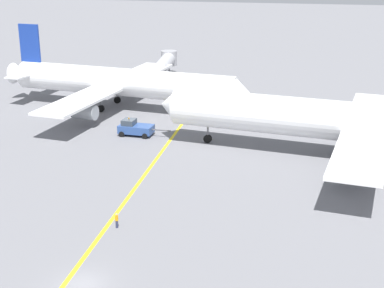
{
  "coord_description": "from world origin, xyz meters",
  "views": [
    {
      "loc": [
        19.37,
        -41.63,
        28.66
      ],
      "look_at": [
        3.71,
        29.31,
        4.0
      ],
      "focal_mm": 53.26,
      "sensor_mm": 36.0,
      "label": 1
    }
  ],
  "objects_px": {
    "airliner_at_gate_left": "(121,83)",
    "ground_crew_marshaller_foreground": "(117,220)",
    "airliner_being_pushed": "(351,122)",
    "jet_bridge": "(166,62)",
    "pushback_tug": "(135,128)"
  },
  "relations": [
    {
      "from": "pushback_tug",
      "to": "jet_bridge",
      "type": "distance_m",
      "value": 43.92
    },
    {
      "from": "airliner_at_gate_left",
      "to": "jet_bridge",
      "type": "xyz_separation_m",
      "value": [
        1.26,
        28.06,
        -1.16
      ]
    },
    {
      "from": "airliner_at_gate_left",
      "to": "jet_bridge",
      "type": "distance_m",
      "value": 28.11
    },
    {
      "from": "airliner_at_gate_left",
      "to": "ground_crew_marshaller_foreground",
      "type": "xyz_separation_m",
      "value": [
        15.79,
        -47.33,
        -4.19
      ]
    },
    {
      "from": "airliner_at_gate_left",
      "to": "airliner_being_pushed",
      "type": "xyz_separation_m",
      "value": [
        41.22,
        -19.43,
        0.44
      ]
    },
    {
      "from": "jet_bridge",
      "to": "airliner_being_pushed",
      "type": "bearing_deg",
      "value": -49.92
    },
    {
      "from": "airliner_being_pushed",
      "to": "pushback_tug",
      "type": "distance_m",
      "value": 34.15
    },
    {
      "from": "airliner_being_pushed",
      "to": "ground_crew_marshaller_foreground",
      "type": "bearing_deg",
      "value": -132.36
    },
    {
      "from": "airliner_being_pushed",
      "to": "pushback_tug",
      "type": "height_order",
      "value": "airliner_being_pushed"
    },
    {
      "from": "ground_crew_marshaller_foreground",
      "to": "airliner_being_pushed",
      "type": "bearing_deg",
      "value": 47.64
    },
    {
      "from": "ground_crew_marshaller_foreground",
      "to": "jet_bridge",
      "type": "distance_m",
      "value": 76.83
    },
    {
      "from": "pushback_tug",
      "to": "jet_bridge",
      "type": "xyz_separation_m",
      "value": [
        -6.33,
        43.38,
        2.69
      ]
    },
    {
      "from": "pushback_tug",
      "to": "ground_crew_marshaller_foreground",
      "type": "height_order",
      "value": "pushback_tug"
    },
    {
      "from": "airliner_at_gate_left",
      "to": "pushback_tug",
      "type": "height_order",
      "value": "airliner_at_gate_left"
    },
    {
      "from": "airliner_being_pushed",
      "to": "pushback_tug",
      "type": "bearing_deg",
      "value": 173.03
    }
  ]
}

